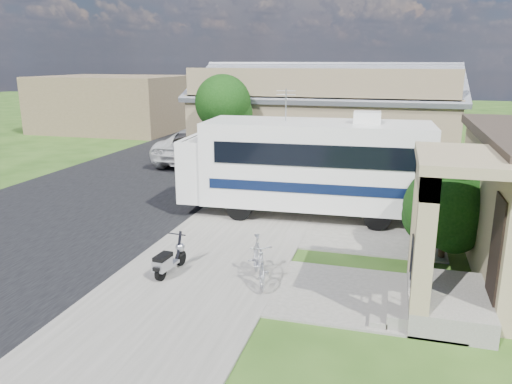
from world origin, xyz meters
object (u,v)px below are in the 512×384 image
(bicycle, at_px, (259,262))
(motorhome, at_px, (307,164))
(garden_hose, at_px, (400,282))
(van, at_px, (238,126))
(scooter, at_px, (169,260))
(shrub, at_px, (449,204))
(pickup_truck, at_px, (202,145))

(bicycle, bearing_deg, motorhome, 65.96)
(motorhome, height_order, garden_hose, motorhome)
(motorhome, height_order, van, motorhome)
(motorhome, relative_size, bicycle, 4.67)
(van, bearing_deg, bicycle, -81.51)
(scooter, distance_m, bicycle, 2.24)
(shrub, relative_size, van, 0.47)
(motorhome, bearing_deg, scooter, -114.67)
(bicycle, relative_size, pickup_truck, 0.28)
(motorhome, distance_m, pickup_truck, 10.37)
(bicycle, height_order, van, van)
(scooter, height_order, van, van)
(motorhome, relative_size, scooter, 5.96)
(garden_hose, bearing_deg, van, 117.23)
(motorhome, bearing_deg, shrub, -35.86)
(bicycle, height_order, garden_hose, bicycle)
(scooter, bearing_deg, pickup_truck, 113.45)
(scooter, bearing_deg, shrub, 30.24)
(motorhome, xyz_separation_m, shrub, (4.25, -2.76, -0.29))
(scooter, xyz_separation_m, garden_hose, (5.47, 0.99, -0.33))
(motorhome, distance_m, bicycle, 5.78)
(motorhome, xyz_separation_m, bicycle, (-0.11, -5.64, -1.26))
(shrub, xyz_separation_m, garden_hose, (-1.12, -2.09, -1.43))
(shrub, height_order, bicycle, shrub)
(pickup_truck, bearing_deg, garden_hose, 130.89)
(shrub, distance_m, van, 21.67)
(motorhome, relative_size, van, 1.31)
(pickup_truck, height_order, van, van)
(pickup_truck, bearing_deg, bicycle, 119.20)
(bicycle, bearing_deg, van, 85.99)
(van, bearing_deg, motorhome, -75.06)
(scooter, bearing_deg, bicycle, 10.34)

